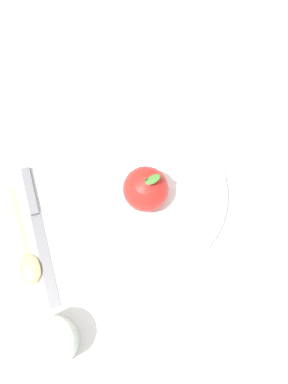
{
  "coord_description": "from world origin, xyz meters",
  "views": [
    {
      "loc": [
        0.01,
        -0.19,
        0.69
      ],
      "look_at": [
        0.01,
        0.01,
        0.02
      ],
      "focal_mm": 41.4,
      "sensor_mm": 36.0,
      "label": 1
    }
  ],
  "objects_px": {
    "spoon": "(27,259)",
    "apple": "(146,189)",
    "dinner_plate": "(144,194)",
    "knife": "(37,222)",
    "cup": "(51,341)",
    "side_bowl": "(269,248)"
  },
  "relations": [
    {
      "from": "spoon",
      "to": "apple",
      "type": "bearing_deg",
      "value": 27.23
    },
    {
      "from": "side_bowl",
      "to": "dinner_plate",
      "type": "bearing_deg",
      "value": 153.57
    },
    {
      "from": "dinner_plate",
      "to": "side_bowl",
      "type": "xyz_separation_m",
      "value": [
        0.19,
        -0.09,
        0.01
      ]
    },
    {
      "from": "apple",
      "to": "side_bowl",
      "type": "relative_size",
      "value": 0.81
    },
    {
      "from": "spoon",
      "to": "knife",
      "type": "bearing_deg",
      "value": 78.85
    },
    {
      "from": "apple",
      "to": "dinner_plate",
      "type": "bearing_deg",
      "value": 114.47
    },
    {
      "from": "side_bowl",
      "to": "knife",
      "type": "bearing_deg",
      "value": 171.79
    },
    {
      "from": "cup",
      "to": "knife",
      "type": "height_order",
      "value": "cup"
    },
    {
      "from": "apple",
      "to": "cup",
      "type": "bearing_deg",
      "value": -122.38
    },
    {
      "from": "apple",
      "to": "spoon",
      "type": "distance_m",
      "value": 0.21
    },
    {
      "from": "apple",
      "to": "spoon",
      "type": "height_order",
      "value": "apple"
    },
    {
      "from": "side_bowl",
      "to": "cup",
      "type": "bearing_deg",
      "value": -158.45
    },
    {
      "from": "dinner_plate",
      "to": "spoon",
      "type": "bearing_deg",
      "value": -151.17
    },
    {
      "from": "dinner_plate",
      "to": "spoon",
      "type": "distance_m",
      "value": 0.21
    },
    {
      "from": "side_bowl",
      "to": "knife",
      "type": "xyz_separation_m",
      "value": [
        -0.36,
        0.05,
        -0.02
      ]
    },
    {
      "from": "dinner_plate",
      "to": "knife",
      "type": "relative_size",
      "value": 1.17
    },
    {
      "from": "apple",
      "to": "knife",
      "type": "height_order",
      "value": "apple"
    },
    {
      "from": "side_bowl",
      "to": "knife",
      "type": "height_order",
      "value": "side_bowl"
    },
    {
      "from": "dinner_plate",
      "to": "apple",
      "type": "distance_m",
      "value": 0.04
    },
    {
      "from": "apple",
      "to": "side_bowl",
      "type": "distance_m",
      "value": 0.21
    },
    {
      "from": "apple",
      "to": "side_bowl",
      "type": "bearing_deg",
      "value": -25.4
    },
    {
      "from": "knife",
      "to": "spoon",
      "type": "relative_size",
      "value": 1.42
    }
  ]
}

